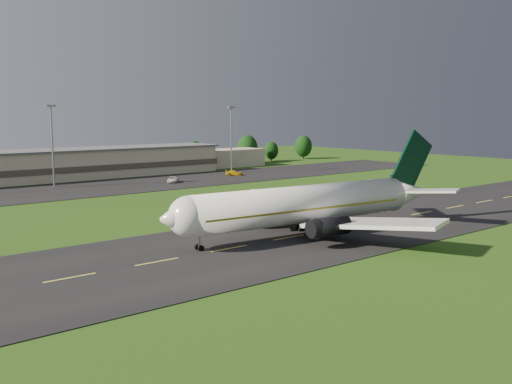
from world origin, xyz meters
TOP-DOWN VIEW (x-y plane):
  - ground at (0.00, 0.00)m, footprint 360.00×360.00m
  - taxiway at (0.00, 0.00)m, footprint 220.00×30.00m
  - apron at (0.00, 72.00)m, footprint 260.00×30.00m
  - airliner at (14.65, -0.09)m, footprint 51.25×41.96m
  - terminal at (6.40, 96.18)m, footprint 145.00×16.00m
  - light_mast_centre at (5.00, 80.00)m, footprint 2.40×1.20m
  - light_mast_east at (60.00, 80.00)m, footprint 2.40×1.20m
  - tree_line at (30.21, 105.84)m, footprint 198.50×9.01m
  - service_vehicle_c at (32.92, 69.66)m, footprint 5.30×5.73m
  - service_vehicle_d at (55.94, 73.23)m, footprint 4.99×5.04m

SIDE VIEW (x-z plane):
  - ground at x=0.00m, z-range 0.00..0.00m
  - taxiway at x=0.00m, z-range 0.00..0.10m
  - apron at x=0.00m, z-range 0.00..0.10m
  - service_vehicle_d at x=55.94m, z-range 0.10..1.56m
  - service_vehicle_c at x=32.92m, z-range 0.10..1.59m
  - terminal at x=6.40m, z-range -0.21..8.19m
  - airliner at x=14.65m, z-range -3.13..12.45m
  - tree_line at x=30.21m, z-range -0.30..10.34m
  - light_mast_centre at x=5.00m, z-range 2.56..22.91m
  - light_mast_east at x=60.00m, z-range 2.56..22.91m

